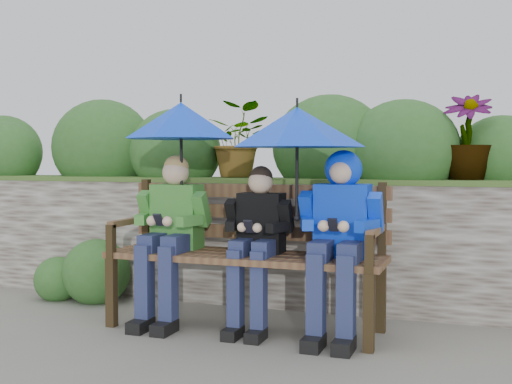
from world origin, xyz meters
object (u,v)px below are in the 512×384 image
(boy_middle, at_px, (257,236))
(umbrella_left, at_px, (181,121))
(boy_left, at_px, (171,228))
(umbrella_right, at_px, (297,127))
(boy_right, at_px, (340,226))
(park_bench, at_px, (248,244))

(boy_middle, relative_size, umbrella_left, 1.26)
(boy_left, xyz_separation_m, umbrella_right, (0.94, -0.00, 0.71))
(boy_left, distance_m, boy_middle, 0.66)
(boy_left, relative_size, boy_right, 0.97)
(boy_right, bearing_deg, umbrella_left, 177.79)
(boy_middle, bearing_deg, boy_right, 0.25)
(boy_left, height_order, boy_middle, boy_left)
(umbrella_left, bearing_deg, park_bench, 4.79)
(boy_left, distance_m, umbrella_left, 0.78)
(boy_middle, xyz_separation_m, umbrella_left, (-0.59, 0.05, 0.80))
(boy_right, relative_size, umbrella_right, 1.36)
(park_bench, distance_m, boy_left, 0.58)
(park_bench, height_order, umbrella_right, umbrella_right)
(umbrella_right, bearing_deg, boy_right, 2.84)
(park_bench, xyz_separation_m, boy_right, (0.67, -0.09, 0.16))
(boy_middle, distance_m, umbrella_right, 0.80)
(umbrella_left, xyz_separation_m, umbrella_right, (0.88, -0.06, -0.06))
(boy_right, xyz_separation_m, umbrella_left, (-1.17, 0.05, 0.71))
(boy_middle, bearing_deg, umbrella_left, 175.40)
(umbrella_right, bearing_deg, boy_left, 179.76)
(boy_left, height_order, boy_right, boy_right)
(umbrella_left, bearing_deg, boy_right, -2.21)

